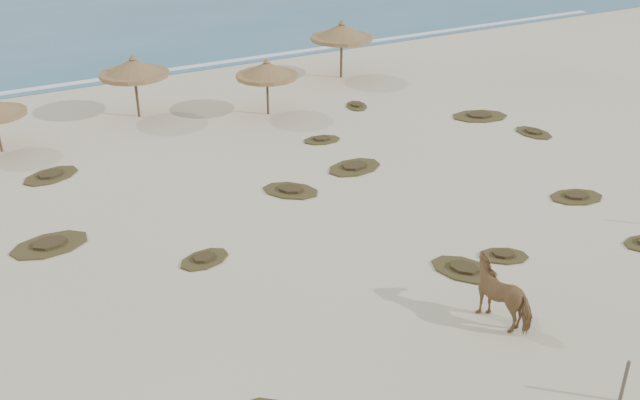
{
  "coord_description": "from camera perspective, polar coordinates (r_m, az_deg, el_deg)",
  "views": [
    {
      "loc": [
        -11.23,
        -13.41,
        11.42
      ],
      "look_at": [
        -0.8,
        5.0,
        1.03
      ],
      "focal_mm": 40.0,
      "sensor_mm": 36.0,
      "label": 1
    }
  ],
  "objects": [
    {
      "name": "scrub_6",
      "position": [
        29.69,
        -20.73,
        1.86
      ],
      "size": [
        2.64,
        2.21,
        0.16
      ],
      "rotation": [
        0.0,
        0.0,
        0.39
      ],
      "color": "#4D4422",
      "rests_on": "ground"
    },
    {
      "name": "palapa_3",
      "position": [
        34.7,
        -14.68,
        10.14
      ],
      "size": [
        3.22,
        3.22,
        3.02
      ],
      "rotation": [
        0.0,
        0.0,
        -0.0
      ],
      "color": "#4F3928",
      "rests_on": "ground"
    },
    {
      "name": "scrub_10",
      "position": [
        35.7,
        2.93,
        7.55
      ],
      "size": [
        1.55,
        1.85,
        0.16
      ],
      "rotation": [
        0.0,
        0.0,
        1.18
      ],
      "color": "#4D4422",
      "rests_on": "ground"
    },
    {
      "name": "scrub_9",
      "position": [
        22.07,
        11.45,
        -5.44
      ],
      "size": [
        2.14,
        2.49,
        0.16
      ],
      "rotation": [
        0.0,
        0.0,
        2.02
      ],
      "color": "#4D4422",
      "rests_on": "ground"
    },
    {
      "name": "scrub_1",
      "position": [
        24.51,
        -20.81,
        -3.35
      ],
      "size": [
        2.64,
        1.86,
        0.16
      ],
      "rotation": [
        0.0,
        0.0,
        0.1
      ],
      "color": "#4D4422",
      "rests_on": "ground"
    },
    {
      "name": "scrub_15",
      "position": [
        33.52,
        16.71,
        5.2
      ],
      "size": [
        1.34,
        1.94,
        0.16
      ],
      "rotation": [
        0.0,
        0.0,
        1.65
      ],
      "color": "#4D4422",
      "rests_on": "ground"
    },
    {
      "name": "ground",
      "position": [
        20.89,
        8.78,
        -7.33
      ],
      "size": [
        160.0,
        160.0,
        0.0
      ],
      "primitive_type": "plane",
      "color": "beige",
      "rests_on": "ground"
    },
    {
      "name": "horse",
      "position": [
        19.73,
        14.54,
        -7.21
      ],
      "size": [
        1.34,
        2.15,
        1.69
      ],
      "primitive_type": "imported",
      "rotation": [
        0.0,
        0.0,
        3.37
      ],
      "color": "#996F45",
      "rests_on": "ground"
    },
    {
      "name": "scrub_2",
      "position": [
        22.43,
        -9.23,
        -4.67
      ],
      "size": [
        1.9,
        1.48,
        0.16
      ],
      "rotation": [
        0.0,
        0.0,
        0.26
      ],
      "color": "#4D4422",
      "rests_on": "ground"
    },
    {
      "name": "scrub_5",
      "position": [
        35.06,
        12.65,
        6.59
      ],
      "size": [
        3.13,
        2.54,
        0.16
      ],
      "rotation": [
        0.0,
        0.0,
        2.81
      ],
      "color": "#4D4422",
      "rests_on": "ground"
    },
    {
      "name": "scrub_3",
      "position": [
        28.55,
        2.76,
        2.66
      ],
      "size": [
        2.56,
        1.84,
        0.16
      ],
      "rotation": [
        0.0,
        0.0,
        0.13
      ],
      "color": "#4D4422",
      "rests_on": "ground"
    },
    {
      "name": "scrub_14",
      "position": [
        23.05,
        14.46,
        -4.32
      ],
      "size": [
        1.87,
        1.66,
        0.16
      ],
      "rotation": [
        0.0,
        0.0,
        2.63
      ],
      "color": "#4D4422",
      "rests_on": "ground"
    },
    {
      "name": "scrub_13",
      "position": [
        26.55,
        -2.37,
        0.79
      ],
      "size": [
        2.49,
        2.57,
        0.16
      ],
      "rotation": [
        0.0,
        0.0,
        2.28
      ],
      "color": "#4D4422",
      "rests_on": "ground"
    },
    {
      "name": "foam_line",
      "position": [
        42.54,
        -13.31,
        9.89
      ],
      "size": [
        70.0,
        0.6,
        0.01
      ],
      "primitive_type": "cube",
      "color": "white",
      "rests_on": "ground"
    },
    {
      "name": "palapa_4",
      "position": [
        34.07,
        -4.28,
        10.28
      ],
      "size": [
        3.56,
        3.56,
        2.76
      ],
      "rotation": [
        0.0,
        0.0,
        -0.24
      ],
      "color": "#4F3928",
      "rests_on": "ground"
    },
    {
      "name": "scrub_4",
      "position": [
        27.68,
        19.83,
        0.26
      ],
      "size": [
        2.31,
        1.83,
        0.16
      ],
      "rotation": [
        0.0,
        0.0,
        2.86
      ],
      "color": "#4D4422",
      "rests_on": "ground"
    },
    {
      "name": "fence_post_near",
      "position": [
        18.09,
        23.17,
        -13.2
      ],
      "size": [
        0.11,
        0.11,
        1.15
      ],
      "primitive_type": "cylinder",
      "rotation": [
        0.0,
        0.0,
        0.33
      ],
      "color": "brown",
      "rests_on": "ground"
    },
    {
      "name": "palapa_5",
      "position": [
        39.93,
        1.74,
        13.23
      ],
      "size": [
        3.75,
        3.75,
        3.22
      ],
      "rotation": [
        0.0,
        0.0,
        0.1
      ],
      "color": "#4F3928",
      "rests_on": "ground"
    },
    {
      "name": "scrub_7",
      "position": [
        31.3,
        0.15,
        4.86
      ],
      "size": [
        1.82,
        1.34,
        0.16
      ],
      "rotation": [
        0.0,
        0.0,
        2.98
      ],
      "color": "#4D4422",
      "rests_on": "ground"
    }
  ]
}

